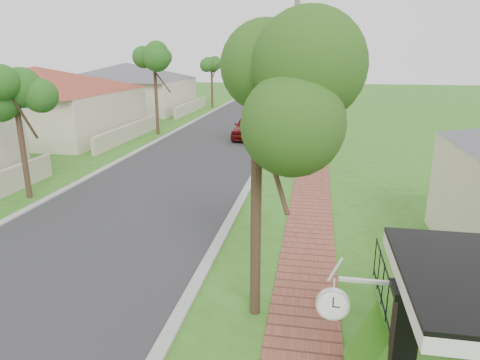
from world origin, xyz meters
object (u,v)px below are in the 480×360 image
Objects in this scene: utility_pole at (295,78)px; near_tree at (257,110)px; station_clock at (335,302)px; parked_car_white at (280,105)px; parked_car_red at (250,127)px.

near_tree is at bearing -90.51° from utility_pole.
utility_pole is at bearing 95.77° from station_clock.
parked_car_white is 0.85× the size of near_tree.
station_clock is (1.48, -2.49, -2.36)m from near_tree.
near_tree is (2.29, -32.83, 3.55)m from parked_car_white.
utility_pole is at bearing -66.22° from parked_car_red.
near_tree is 5.01× the size of station_clock.
near_tree reaches higher than parked_car_red.
near_tree is at bearing -78.08° from parked_car_red.
near_tree is at bearing 120.76° from station_clock.
station_clock is at bearing -75.39° from parked_car_red.
station_clock reaches higher than parked_car_red.
near_tree is 3.74m from station_clock.
parked_car_red is at bearing -96.12° from parked_car_white.
parked_car_red is at bearing 101.88° from station_clock.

